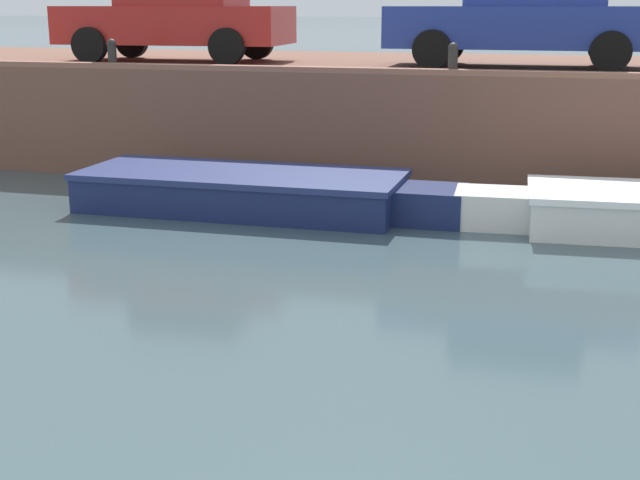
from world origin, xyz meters
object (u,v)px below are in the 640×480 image
Objects in this scene: boat_moored_west_navy at (257,192)px; car_left_inner_blue at (528,12)px; mooring_bollard_west at (112,52)px; mooring_bollard_mid at (453,57)px; car_leftmost_red at (178,12)px.

boat_moored_west_navy is 5.48m from car_left_inner_blue.
mooring_bollard_west is 1.00× the size of mooring_bollard_mid.
boat_moored_west_navy is 11.47× the size of mooring_bollard_west.
boat_moored_west_navy is 11.47× the size of mooring_bollard_mid.
car_leftmost_red is (-2.75, 3.81, 2.28)m from boat_moored_west_navy.
mooring_bollard_mid is (-0.93, -1.82, -0.61)m from car_left_inner_blue.
car_left_inner_blue reaches higher than mooring_bollard_mid.
mooring_bollard_mid is (5.03, -1.82, -0.61)m from car_leftmost_red.
car_leftmost_red is 0.95× the size of car_left_inner_blue.
car_left_inner_blue is at bearing 49.88° from boat_moored_west_navy.
mooring_bollard_mid is (5.37, 0.00, 0.00)m from mooring_bollard_west.
boat_moored_west_navy is 5.22m from car_leftmost_red.
boat_moored_west_navy is 1.27× the size of car_leftmost_red.
mooring_bollard_mid is (2.28, 1.99, 1.68)m from boat_moored_west_navy.
car_leftmost_red is 9.04× the size of mooring_bollard_mid.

